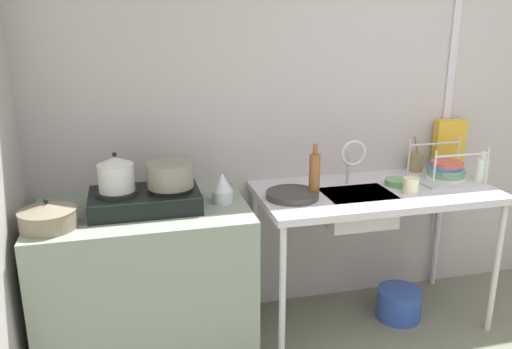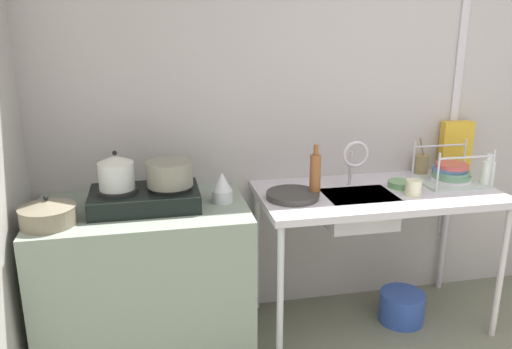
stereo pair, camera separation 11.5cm
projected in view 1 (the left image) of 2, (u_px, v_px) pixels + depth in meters
The scene contains 20 objects.
wall_back at pixel (418, 96), 3.33m from camera, with size 5.57×0.10×2.62m, color #B1ABA8.
wall_metal_strip at pixel (451, 76), 3.28m from camera, with size 0.05×0.01×2.10m, color silver.
counter_concrete at pixel (146, 282), 2.81m from camera, with size 1.10×0.67×0.85m, color gray.
counter_sink at pixel (375, 199), 3.02m from camera, with size 1.37×0.67×0.85m.
stove at pixel (145, 199), 2.68m from camera, with size 0.56×0.35×0.11m.
pot_on_left_burner at pixel (116, 174), 2.60m from camera, with size 0.18×0.18×0.20m.
pot_on_right_burner at pixel (170, 175), 2.67m from camera, with size 0.24×0.24×0.13m.
pot_beside_stove at pixel (48, 216), 2.43m from camera, with size 0.27×0.27×0.15m.
percolator at pixel (222, 188), 2.76m from camera, with size 0.11×0.11×0.17m.
sink_basin at pixel (357, 208), 2.96m from camera, with size 0.39×0.29×0.18m, color silver.
faucet at pixel (353, 155), 2.99m from camera, with size 0.15×0.09×0.28m.
frying_pan at pixel (292, 195), 2.85m from camera, with size 0.29×0.29×0.03m, color #363432.
dish_rack at pixel (446, 172), 3.15m from camera, with size 0.36×0.30×0.23m.
cup_by_rack at pixel (411, 185), 2.92m from camera, with size 0.09×0.09×0.09m, color beige.
small_bowl_on_drainboard at pixel (397, 182), 3.07m from camera, with size 0.15×0.15×0.04m, color #689B64.
bottle_by_sink at pixel (314, 174), 2.86m from camera, with size 0.06×0.06×0.29m.
bottle_by_rack at pixel (482, 170), 3.10m from camera, with size 0.07×0.07×0.19m.
cereal_box at pixel (449, 144), 3.37m from camera, with size 0.19×0.07×0.32m, color gold.
utensil_jar at pixel (416, 162), 3.34m from camera, with size 0.08×0.08×0.23m.
bucket_on_floor at pixel (399, 304), 3.23m from camera, with size 0.27×0.27×0.19m, color #3150AB.
Camera 1 is at (-1.83, -1.08, 1.80)m, focal length 36.55 mm.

